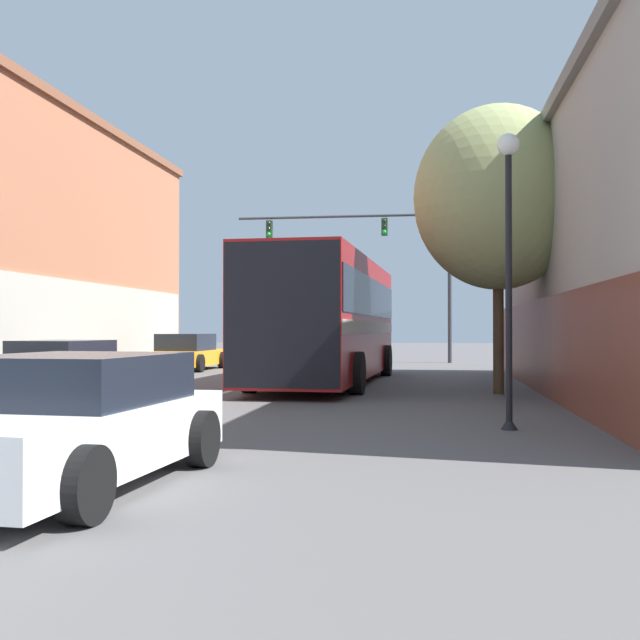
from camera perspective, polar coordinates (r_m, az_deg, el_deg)
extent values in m
cube|color=silver|center=(21.29, -4.86, -4.78)|extent=(0.14, 46.96, 0.01)
cube|color=brown|center=(17.97, 16.99, -1.95)|extent=(0.24, 18.34, 2.24)
cube|color=maroon|center=(21.09, 0.65, 0.13)|extent=(2.97, 11.42, 3.20)
cube|color=black|center=(21.11, 0.65, 1.69)|extent=(3.01, 11.20, 1.02)
cube|color=beige|center=(21.09, 0.65, -0.57)|extent=(3.00, 11.31, 0.32)
cube|color=black|center=(15.56, -2.95, 0.42)|extent=(2.48, 0.16, 3.07)
cylinder|color=black|center=(24.80, -0.89, -3.06)|extent=(0.34, 1.01, 1.00)
cylinder|color=black|center=(24.42, 5.07, -3.09)|extent=(0.34, 1.01, 1.00)
cylinder|color=black|center=(17.98, -5.37, -3.95)|extent=(0.34, 1.01, 1.00)
cylinder|color=black|center=(17.45, 2.84, -4.05)|extent=(0.34, 1.01, 1.00)
cube|color=silver|center=(7.73, -19.00, -8.42)|extent=(2.08, 4.13, 0.61)
cube|color=black|center=(7.88, -18.08, -4.27)|extent=(1.81, 2.20, 0.48)
cylinder|color=black|center=(9.29, -20.04, -8.14)|extent=(0.26, 0.64, 0.62)
cylinder|color=black|center=(8.45, -9.00, -8.92)|extent=(0.26, 0.64, 0.62)
cylinder|color=black|center=(6.22, -17.45, -11.88)|extent=(0.26, 0.64, 0.62)
cube|color=orange|center=(28.32, -10.01, -2.85)|extent=(1.80, 4.49, 0.56)
cube|color=black|center=(28.10, -10.16, -1.67)|extent=(1.63, 2.35, 0.61)
cylinder|color=black|center=(29.94, -10.77, -2.99)|extent=(0.23, 0.64, 0.64)
cylinder|color=black|center=(29.37, -7.46, -3.04)|extent=(0.23, 0.64, 0.64)
cylinder|color=black|center=(27.35, -12.76, -3.20)|extent=(0.23, 0.64, 0.64)
cylinder|color=black|center=(26.73, -9.16, -3.27)|extent=(0.23, 0.64, 0.64)
cube|color=black|center=(19.73, -18.70, -3.73)|extent=(2.31, 4.41, 0.61)
cube|color=black|center=(19.53, -19.03, -2.17)|extent=(1.96, 2.37, 0.47)
cylinder|color=black|center=(21.37, -19.01, -3.97)|extent=(0.28, 0.59, 0.58)
cylinder|color=black|center=(20.37, -14.36, -4.15)|extent=(0.28, 0.59, 0.58)
cylinder|color=black|center=(18.10, -18.34, -4.57)|extent=(0.28, 0.59, 0.58)
cylinder|color=#333338|center=(34.22, 9.86, 2.64)|extent=(0.18, 0.18, 7.01)
cylinder|color=#333338|center=(34.77, 1.69, 7.89)|extent=(9.77, 0.12, 0.12)
cube|color=#234723|center=(34.53, 4.94, 7.08)|extent=(0.28, 0.24, 0.80)
sphere|color=black|center=(34.42, 4.93, 7.52)|extent=(0.18, 0.18, 0.18)
sphere|color=black|center=(34.38, 4.93, 7.11)|extent=(0.18, 0.18, 0.18)
sphere|color=green|center=(34.35, 4.93, 6.70)|extent=(0.18, 0.18, 0.18)
cube|color=#234723|center=(35.26, -3.87, 6.92)|extent=(0.28, 0.24, 0.80)
sphere|color=black|center=(35.14, -3.93, 7.35)|extent=(0.18, 0.18, 0.18)
sphere|color=black|center=(35.11, -3.93, 6.95)|extent=(0.18, 0.18, 0.18)
sphere|color=green|center=(35.08, -3.93, 6.55)|extent=(0.18, 0.18, 0.18)
cone|color=black|center=(11.76, 14.22, -7.62)|extent=(0.26, 0.26, 0.20)
cylinder|color=black|center=(11.68, 14.19, 2.18)|extent=(0.10, 0.10, 4.21)
sphere|color=white|center=(12.00, 14.16, 12.83)|extent=(0.34, 0.34, 0.34)
cylinder|color=#4C3823|center=(18.07, 13.44, -0.84)|extent=(0.25, 0.25, 2.94)
ellipsoid|color=#99A366|center=(18.33, 13.41, 9.07)|extent=(3.96, 3.56, 4.36)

